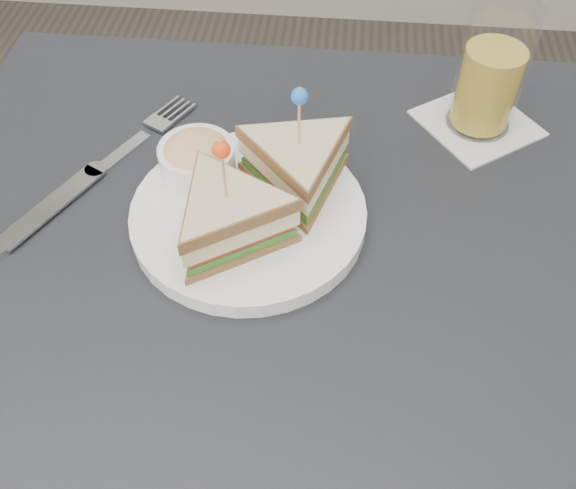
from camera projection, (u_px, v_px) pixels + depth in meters
The scene contains 5 objects.
table at pixel (278, 328), 0.67m from camera, with size 0.80×0.80×0.75m.
plate_meal at pixel (254, 192), 0.64m from camera, with size 0.27×0.26×0.14m.
cutlery_fork at pixel (133, 143), 0.74m from camera, with size 0.12×0.20×0.01m.
cutlery_knife at pixel (10, 240), 0.64m from camera, with size 0.13×0.23×0.01m.
drink_set at pixel (490, 77), 0.71m from camera, with size 0.17×0.17×0.15m.
Camera 1 is at (0.05, -0.36, 1.24)m, focal length 40.00 mm.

